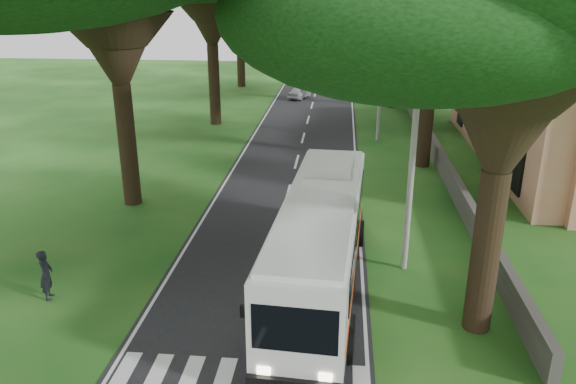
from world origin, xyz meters
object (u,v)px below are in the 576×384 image
(pole_near, at_px, (412,170))
(pole_far, at_px, (369,52))
(distant_car_b, at_px, (309,78))
(pedestrian, at_px, (46,275))
(distant_car_a, at_px, (300,92))
(coach_bus, at_px, (321,239))
(pole_mid, at_px, (381,83))
(distant_car_c, at_px, (342,63))

(pole_near, height_order, pole_far, same)
(pole_far, height_order, distant_car_b, pole_far)
(pole_near, distance_m, pedestrian, 14.04)
(pole_far, distance_m, pedestrian, 45.65)
(distant_car_a, relative_size, distant_car_b, 0.87)
(pole_near, xyz_separation_m, coach_bus, (-3.34, -1.89, -2.17))
(pole_mid, height_order, distant_car_b, pole_mid)
(distant_car_b, relative_size, distant_car_c, 0.99)
(pole_far, relative_size, coach_bus, 0.62)
(distant_car_c, bearing_deg, pedestrian, 75.65)
(coach_bus, bearing_deg, pole_far, 89.28)
(distant_car_a, height_order, pedestrian, pedestrian)
(pole_mid, distance_m, pedestrian, 27.21)
(pole_mid, xyz_separation_m, pedestrian, (-13.18, -23.58, -3.22))
(distant_car_a, bearing_deg, pole_mid, 133.24)
(distant_car_b, distance_m, distant_car_c, 14.27)
(distant_car_a, xyz_separation_m, distant_car_c, (4.17, 22.40, -0.01))
(pole_far, height_order, pedestrian, pole_far)
(pole_mid, xyz_separation_m, distant_car_b, (-6.57, 24.10, -3.49))
(coach_bus, bearing_deg, pole_mid, 85.17)
(pole_far, xyz_separation_m, distant_car_b, (-6.57, 4.10, -3.49))
(pole_near, bearing_deg, coach_bus, -150.53)
(pole_near, distance_m, pole_far, 40.00)
(pole_mid, relative_size, distant_car_c, 2.00)
(distant_car_a, bearing_deg, distant_car_b, -73.53)
(pole_mid, bearing_deg, coach_bus, -98.68)
(pole_far, height_order, coach_bus, pole_far)
(pole_far, distance_m, coach_bus, 42.08)
(distant_car_b, height_order, pedestrian, pedestrian)
(coach_bus, bearing_deg, pedestrian, -166.38)
(coach_bus, height_order, distant_car_c, coach_bus)
(pole_mid, height_order, coach_bus, pole_mid)
(pole_near, distance_m, pole_mid, 20.00)
(coach_bus, distance_m, distant_car_b, 46.12)
(distant_car_b, xyz_separation_m, pedestrian, (-6.61, -47.69, 0.27))
(distant_car_c, bearing_deg, pole_mid, 89.46)
(distant_car_a, bearing_deg, pole_far, -127.85)
(distant_car_b, bearing_deg, pole_near, -85.99)
(pole_mid, bearing_deg, pole_far, 90.00)
(pole_far, distance_m, distant_car_b, 8.50)
(pole_near, bearing_deg, pedestrian, -164.79)
(pole_mid, bearing_deg, pedestrian, -119.20)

